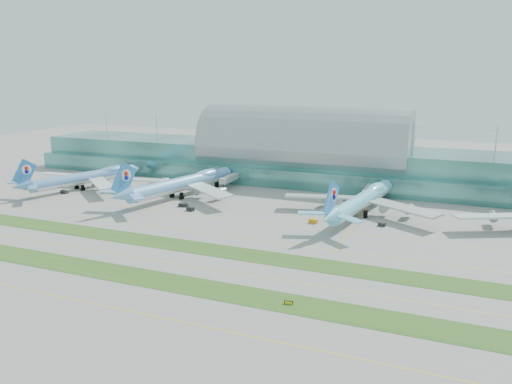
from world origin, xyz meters
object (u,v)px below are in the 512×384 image
at_px(taxiway_sign_east, 289,303).
at_px(airliner_c, 363,199).
at_px(airliner_a, 86,177).
at_px(terminal, 304,156).
at_px(airliner_b, 183,183).

bearing_deg(taxiway_sign_east, airliner_c, 79.36).
xyz_separation_m(airliner_a, airliner_c, (148.31, 4.43, 0.49)).
relative_size(airliner_a, taxiway_sign_east, 29.94).
height_order(terminal, airliner_b, terminal).
height_order(airliner_c, taxiway_sign_east, airliner_c).
relative_size(terminal, airliner_b, 4.11).
height_order(airliner_b, taxiway_sign_east, airliner_b).
bearing_deg(airliner_c, airliner_b, -170.14).
distance_m(terminal, taxiway_sign_east, 163.85).
distance_m(terminal, airliner_a, 121.92).
distance_m(airliner_a, taxiway_sign_east, 173.17).
height_order(terminal, airliner_a, terminal).
bearing_deg(airliner_a, taxiway_sign_east, -14.28).
bearing_deg(taxiway_sign_east, terminal, 95.96).
height_order(airliner_b, airliner_c, airliner_b).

